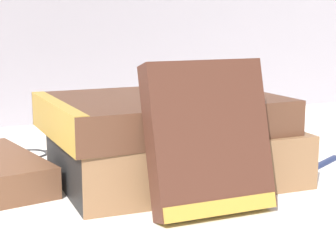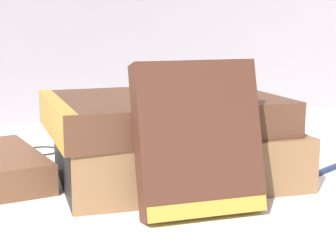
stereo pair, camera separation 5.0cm
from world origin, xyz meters
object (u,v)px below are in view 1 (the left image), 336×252
at_px(book_flat_bottom, 169,154).
at_px(reading_glasses, 49,149).
at_px(pocket_watch, 197,90).
at_px(fountain_pen, 316,164).
at_px(book_leaning_front, 209,144).
at_px(book_flat_top, 156,113).

height_order(book_flat_bottom, reading_glasses, book_flat_bottom).
bearing_deg(reading_glasses, pocket_watch, -71.89).
height_order(book_flat_bottom, pocket_watch, pocket_watch).
xyz_separation_m(pocket_watch, fountain_pen, (0.13, -0.03, -0.08)).
relative_size(book_flat_bottom, fountain_pen, 1.91).
height_order(book_leaning_front, fountain_pen, book_leaning_front).
relative_size(book_flat_bottom, book_leaning_front, 1.82).
bearing_deg(pocket_watch, book_flat_top, -173.66).
xyz_separation_m(book_leaning_front, fountain_pen, (0.17, 0.07, -0.05)).
distance_m(book_flat_bottom, pocket_watch, 0.07).
bearing_deg(reading_glasses, book_leaning_front, -92.38).
xyz_separation_m(pocket_watch, reading_glasses, (-0.12, 0.16, -0.08)).
relative_size(book_flat_top, fountain_pen, 1.85).
xyz_separation_m(book_flat_bottom, pocket_watch, (0.03, 0.01, 0.06)).
xyz_separation_m(reading_glasses, fountain_pen, (0.24, -0.19, 0.00)).
height_order(book_flat_top, reading_glasses, book_flat_top).
bearing_deg(book_flat_top, fountain_pen, -9.83).
xyz_separation_m(book_flat_bottom, book_flat_top, (-0.01, 0.00, 0.04)).
relative_size(book_flat_bottom, pocket_watch, 4.53).
distance_m(book_flat_top, pocket_watch, 0.05).
distance_m(book_leaning_front, fountain_pen, 0.19).
relative_size(book_flat_bottom, book_flat_top, 1.04).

